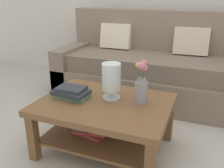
{
  "coord_description": "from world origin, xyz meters",
  "views": [
    {
      "loc": [
        0.75,
        -1.94,
        1.28
      ],
      "look_at": [
        0.0,
        -0.11,
        0.54
      ],
      "focal_mm": 40.05,
      "sensor_mm": 36.0,
      "label": 1
    }
  ],
  "objects_px": {
    "couch": "(150,69)",
    "glass_hurricane_vase": "(111,78)",
    "book_stack_main": "(71,93)",
    "flower_pitcher": "(141,84)",
    "coffee_table": "(104,115)"
  },
  "relations": [
    {
      "from": "book_stack_main",
      "to": "flower_pitcher",
      "type": "bearing_deg",
      "value": 12.07
    },
    {
      "from": "coffee_table",
      "to": "glass_hurricane_vase",
      "type": "height_order",
      "value": "glass_hurricane_vase"
    },
    {
      "from": "coffee_table",
      "to": "book_stack_main",
      "type": "distance_m",
      "value": 0.33
    },
    {
      "from": "glass_hurricane_vase",
      "to": "book_stack_main",
      "type": "bearing_deg",
      "value": -159.21
    },
    {
      "from": "coffee_table",
      "to": "book_stack_main",
      "type": "relative_size",
      "value": 3.42
    },
    {
      "from": "coffee_table",
      "to": "book_stack_main",
      "type": "xyz_separation_m",
      "value": [
        -0.28,
        -0.03,
        0.17
      ]
    },
    {
      "from": "couch",
      "to": "glass_hurricane_vase",
      "type": "distance_m",
      "value": 1.2
    },
    {
      "from": "coffee_table",
      "to": "glass_hurricane_vase",
      "type": "xyz_separation_m",
      "value": [
        0.03,
        0.09,
        0.3
      ]
    },
    {
      "from": "glass_hurricane_vase",
      "to": "flower_pitcher",
      "type": "xyz_separation_m",
      "value": [
        0.25,
        0.0,
        -0.02
      ]
    },
    {
      "from": "book_stack_main",
      "to": "flower_pitcher",
      "type": "height_order",
      "value": "flower_pitcher"
    },
    {
      "from": "book_stack_main",
      "to": "flower_pitcher",
      "type": "xyz_separation_m",
      "value": [
        0.56,
        0.12,
        0.11
      ]
    },
    {
      "from": "couch",
      "to": "coffee_table",
      "type": "xyz_separation_m",
      "value": [
        -0.07,
        -1.26,
        -0.05
      ]
    },
    {
      "from": "couch",
      "to": "book_stack_main",
      "type": "relative_size",
      "value": 7.32
    },
    {
      "from": "couch",
      "to": "glass_hurricane_vase",
      "type": "relative_size",
      "value": 7.52
    },
    {
      "from": "glass_hurricane_vase",
      "to": "flower_pitcher",
      "type": "height_order",
      "value": "flower_pitcher"
    }
  ]
}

